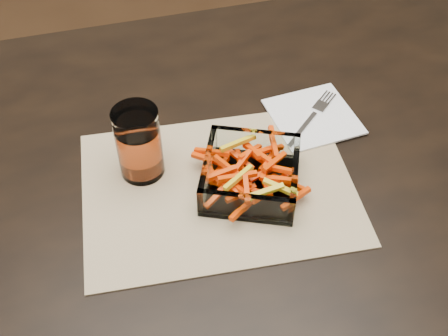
{
  "coord_description": "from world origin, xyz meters",
  "views": [
    {
      "loc": [
        -0.22,
        -0.67,
        1.47
      ],
      "look_at": [
        -0.05,
        -0.07,
        0.78
      ],
      "focal_mm": 45.0,
      "sensor_mm": 36.0,
      "label": 1
    }
  ],
  "objects_px": {
    "tumbler": "(139,145)",
    "fork": "(313,116)",
    "glass_bowl": "(250,176)",
    "dining_table": "(242,179)"
  },
  "relations": [
    {
      "from": "dining_table",
      "to": "glass_bowl",
      "type": "height_order",
      "value": "glass_bowl"
    },
    {
      "from": "dining_table",
      "to": "fork",
      "type": "distance_m",
      "value": 0.18
    },
    {
      "from": "fork",
      "to": "dining_table",
      "type": "bearing_deg",
      "value": -117.86
    },
    {
      "from": "dining_table",
      "to": "fork",
      "type": "xyz_separation_m",
      "value": [
        0.15,
        0.04,
        0.1
      ]
    },
    {
      "from": "glass_bowl",
      "to": "tumbler",
      "type": "height_order",
      "value": "tumbler"
    },
    {
      "from": "tumbler",
      "to": "fork",
      "type": "height_order",
      "value": "tumbler"
    },
    {
      "from": "fork",
      "to": "glass_bowl",
      "type": "bearing_deg",
      "value": -93.31
    },
    {
      "from": "dining_table",
      "to": "glass_bowl",
      "type": "distance_m",
      "value": 0.15
    },
    {
      "from": "tumbler",
      "to": "fork",
      "type": "xyz_separation_m",
      "value": [
        0.33,
        0.05,
        -0.06
      ]
    },
    {
      "from": "glass_bowl",
      "to": "fork",
      "type": "bearing_deg",
      "value": 38.42
    }
  ]
}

